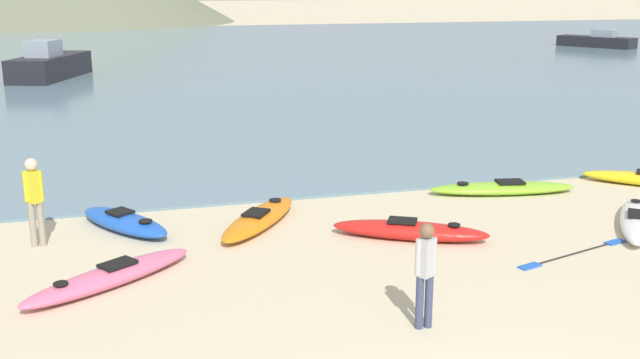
# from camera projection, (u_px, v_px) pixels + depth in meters

# --- Properties ---
(bay_water) EXTENTS (160.00, 70.00, 0.06)m
(bay_water) POSITION_uv_depth(u_px,v_px,m) (172.00, 57.00, 49.72)
(bay_water) COLOR slate
(bay_water) RESTS_ON ground_plane
(kayak_on_sand_0) EXTENTS (2.05, 2.59, 0.38)m
(kayak_on_sand_0) POSITION_uv_depth(u_px,v_px,m) (124.00, 222.00, 15.03)
(kayak_on_sand_0) COLOR blue
(kayak_on_sand_0) RESTS_ON ground_plane
(kayak_on_sand_1) EXTENTS (2.40, 2.91, 0.36)m
(kayak_on_sand_1) POSITION_uv_depth(u_px,v_px,m) (636.00, 220.00, 15.17)
(kayak_on_sand_1) COLOR white
(kayak_on_sand_1) RESTS_ON ground_plane
(kayak_on_sand_2) EXTENTS (3.00, 2.04, 0.39)m
(kayak_on_sand_2) POSITION_uv_depth(u_px,v_px,m) (410.00, 230.00, 14.50)
(kayak_on_sand_2) COLOR red
(kayak_on_sand_2) RESTS_ON ground_plane
(kayak_on_sand_3) EXTENTS (3.04, 2.38, 0.35)m
(kayak_on_sand_3) POSITION_uv_depth(u_px,v_px,m) (110.00, 276.00, 12.29)
(kayak_on_sand_3) COLOR #E5668C
(kayak_on_sand_3) RESTS_ON ground_plane
(kayak_on_sand_6) EXTENTS (3.57, 1.41, 0.31)m
(kayak_on_sand_6) POSITION_uv_depth(u_px,v_px,m) (502.00, 188.00, 17.61)
(kayak_on_sand_6) COLOR #8CCC2D
(kayak_on_sand_6) RESTS_ON ground_plane
(kayak_on_sand_7) EXTENTS (2.40, 2.97, 0.34)m
(kayak_on_sand_7) POSITION_uv_depth(u_px,v_px,m) (259.00, 218.00, 15.31)
(kayak_on_sand_7) COLOR orange
(kayak_on_sand_7) RESTS_ON ground_plane
(person_near_foreground) EXTENTS (0.32, 0.27, 1.58)m
(person_near_foreground) POSITION_uv_depth(u_px,v_px,m) (425.00, 269.00, 10.58)
(person_near_foreground) COLOR #384260
(person_near_foreground) RESTS_ON ground_plane
(person_near_waterline) EXTENTS (0.34, 0.30, 1.70)m
(person_near_waterline) POSITION_uv_depth(u_px,v_px,m) (34.00, 196.00, 13.90)
(person_near_waterline) COLOR gray
(person_near_waterline) RESTS_ON ground_plane
(moored_boat_0) EXTENTS (4.27, 5.73, 1.34)m
(moored_boat_0) POSITION_uv_depth(u_px,v_px,m) (597.00, 41.00, 56.55)
(moored_boat_0) COLOR black
(moored_boat_0) RESTS_ON bay_water
(moored_boat_2) EXTENTS (3.99, 6.24, 1.96)m
(moored_boat_2) POSITION_uv_depth(u_px,v_px,m) (50.00, 65.00, 38.10)
(moored_boat_2) COLOR black
(moored_boat_2) RESTS_ON bay_water
(loose_paddle) EXTENTS (2.71, 0.98, 0.03)m
(loose_paddle) POSITION_uv_depth(u_px,v_px,m) (574.00, 254.00, 13.71)
(loose_paddle) COLOR black
(loose_paddle) RESTS_ON ground_plane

